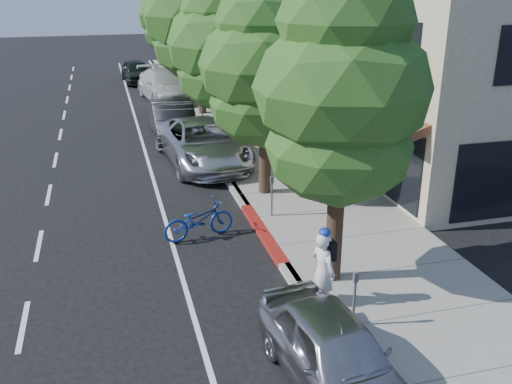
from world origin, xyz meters
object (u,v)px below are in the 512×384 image
object	(u,v)px
street_tree_2	(225,45)
street_tree_4	(182,9)
dark_suv_far	(136,71)
near_car_a	(335,354)
white_pickup	(166,86)
pedestrian	(296,141)
street_tree_0	(342,93)
street_tree_3	(199,17)
street_tree_5	(170,16)
silver_suv	(203,143)
bicycle	(199,220)
cyclist	(323,271)
dark_sedan	(173,121)
street_tree_1	(265,68)

from	to	relation	value
street_tree_2	street_tree_4	distance (m)	12.02
dark_suv_far	near_car_a	size ratio (longest dim) A/B	1.06
white_pickup	pedestrian	xyz separation A→B (m)	(3.38, -13.65, 0.16)
street_tree_0	street_tree_3	distance (m)	18.00
street_tree_3	near_car_a	distance (m)	21.97
dark_suv_far	pedestrian	distance (m)	20.68
street_tree_4	street_tree_3	bearing A→B (deg)	-90.00
street_tree_5	silver_suv	bearing A→B (deg)	-94.00
bicycle	silver_suv	xyz separation A→B (m)	(1.30, 6.63, 0.30)
street_tree_5	dark_suv_far	size ratio (longest dim) A/B	1.57
street_tree_3	silver_suv	world-z (taller)	street_tree_3
street_tree_0	cyclist	bearing A→B (deg)	-123.65
street_tree_0	near_car_a	size ratio (longest dim) A/B	1.75
street_tree_2	near_car_a	distance (m)	15.97
dark_suv_far	street_tree_3	bearing A→B (deg)	-80.13
street_tree_4	bicycle	world-z (taller)	street_tree_4
dark_sedan	street_tree_5	bearing A→B (deg)	83.30
street_tree_3	cyclist	world-z (taller)	street_tree_3
street_tree_3	dark_suv_far	distance (m)	11.87
near_car_a	pedestrian	bearing A→B (deg)	68.28
street_tree_5	dark_suv_far	world-z (taller)	street_tree_5
cyclist	silver_suv	distance (m)	10.98
bicycle	street_tree_3	bearing A→B (deg)	-23.22
bicycle	cyclist	bearing A→B (deg)	-167.42
bicycle	street_tree_5	bearing A→B (deg)	-18.56
street_tree_0	silver_suv	distance (m)	10.77
silver_suv	pedestrian	distance (m)	3.66
street_tree_1	near_car_a	xyz separation A→B (m)	(-1.40, -9.50, -3.59)
street_tree_0	pedestrian	distance (m)	9.54
bicycle	white_pickup	xyz separation A→B (m)	(1.30, 18.90, 0.34)
near_car_a	pedestrian	distance (m)	12.57
street_tree_4	dark_sedan	world-z (taller)	street_tree_4
street_tree_3	white_pickup	distance (m)	6.09
street_tree_4	dark_suv_far	bearing A→B (deg)	119.22
dark_suv_far	bicycle	bearing A→B (deg)	-94.11
street_tree_0	near_car_a	bearing A→B (deg)	-111.80
bicycle	near_car_a	world-z (taller)	near_car_a
street_tree_5	street_tree_3	bearing A→B (deg)	-90.00
cyclist	dark_suv_far	bearing A→B (deg)	-16.86
street_tree_2	bicycle	distance (m)	9.81
cyclist	street_tree_2	bearing A→B (deg)	-23.59
street_tree_3	dark_suv_far	world-z (taller)	street_tree_3
street_tree_5	white_pickup	distance (m)	8.57
street_tree_1	near_car_a	size ratio (longest dim) A/B	1.66
street_tree_1	white_pickup	world-z (taller)	street_tree_1
street_tree_0	pedestrian	bearing A→B (deg)	77.01
street_tree_3	cyclist	size ratio (longest dim) A/B	4.49
street_tree_0	dark_sedan	distance (m)	14.41
dark_sedan	pedestrian	size ratio (longest dim) A/B	2.88
bicycle	white_pickup	distance (m)	18.95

